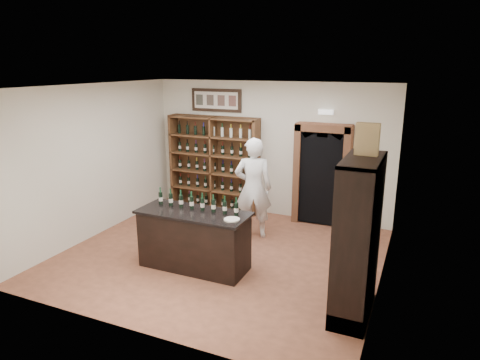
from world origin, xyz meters
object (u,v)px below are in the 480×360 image
object	(u,v)px
wine_crate	(367,139)
tasting_counter	(194,240)
side_cabinet	(358,263)
shopkeeper	(253,188)
counter_bottle_0	(161,198)
wine_shelf	(215,163)

from	to	relation	value
wine_crate	tasting_counter	bearing A→B (deg)	-179.17
side_cabinet	wine_crate	xyz separation A→B (m)	(-0.03, 0.20, 1.66)
tasting_counter	shopkeeper	world-z (taller)	shopkeeper
shopkeeper	wine_crate	bearing A→B (deg)	121.82
side_cabinet	shopkeeper	xyz separation A→B (m)	(-2.33, 1.97, 0.25)
side_cabinet	tasting_counter	bearing A→B (deg)	173.72
side_cabinet	shopkeeper	distance (m)	3.06
counter_bottle_0	side_cabinet	world-z (taller)	side_cabinet
tasting_counter	wine_crate	bearing A→B (deg)	-2.18
counter_bottle_0	side_cabinet	distance (m)	3.49
tasting_counter	shopkeeper	xyz separation A→B (m)	(0.39, 1.67, 0.51)
counter_bottle_0	side_cabinet	xyz separation A→B (m)	(3.44, -0.43, -0.35)
wine_shelf	tasting_counter	xyz separation A→B (m)	(1.10, -2.93, -0.61)
side_cabinet	wine_crate	world-z (taller)	wine_crate
wine_shelf	shopkeeper	world-z (taller)	wine_shelf
shopkeeper	tasting_counter	bearing A→B (deg)	56.20
counter_bottle_0	wine_crate	bearing A→B (deg)	-3.87
wine_crate	side_cabinet	bearing A→B (deg)	-77.43
counter_bottle_0	tasting_counter	bearing A→B (deg)	-10.13
wine_shelf	counter_bottle_0	bearing A→B (deg)	-82.28
tasting_counter	wine_crate	distance (m)	3.31
wine_shelf	wine_crate	distance (m)	5.03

